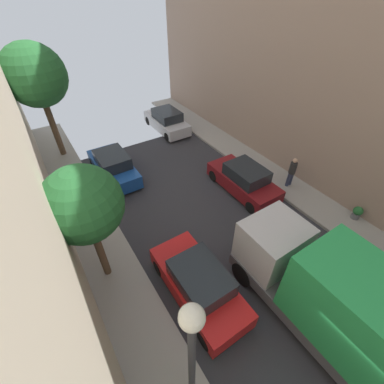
{
  "coord_description": "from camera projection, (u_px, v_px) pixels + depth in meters",
  "views": [
    {
      "loc": [
        -5.56,
        0.46,
        9.12
      ],
      "look_at": [
        -0.03,
        9.0,
        0.5
      ],
      "focal_mm": 24.2,
      "sensor_mm": 36.0,
      "label": 1
    }
  ],
  "objects": [
    {
      "name": "lamp_post",
      "position": [
        192.0,
        353.0,
        4.93
      ],
      "size": [
        0.44,
        0.44,
        5.17
      ],
      "color": "#333338",
      "rests_on": "sidewalk_left"
    },
    {
      "name": "street_tree_0",
      "position": [
        83.0,
        205.0,
        7.85
      ],
      "size": [
        2.5,
        2.5,
        4.87
      ],
      "color": "brown",
      "rests_on": "sidewalk_left"
    },
    {
      "name": "potted_plant_2",
      "position": [
        357.0,
        212.0,
        12.19
      ],
      "size": [
        0.43,
        0.43,
        0.67
      ],
      "color": "slate",
      "rests_on": "sidewalk_right"
    },
    {
      "name": "pedestrian",
      "position": [
        292.0,
        171.0,
        13.76
      ],
      "size": [
        0.4,
        0.36,
        1.72
      ],
      "color": "#2D334C",
      "rests_on": "sidewalk_right"
    },
    {
      "name": "ground",
      "position": [
        352.0,
        363.0,
        7.91
      ],
      "size": [
        32.0,
        32.0,
        0.0
      ],
      "primitive_type": "plane",
      "color": "#2D2D33"
    },
    {
      "name": "parked_car_left_3",
      "position": [
        199.0,
        284.0,
        9.16
      ],
      "size": [
        1.78,
        4.2,
        1.57
      ],
      "color": "red",
      "rests_on": "ground"
    },
    {
      "name": "parked_car_right_3",
      "position": [
        244.0,
        180.0,
        13.77
      ],
      "size": [
        1.78,
        4.2,
        1.57
      ],
      "color": "maroon",
      "rests_on": "ground"
    },
    {
      "name": "parked_car_left_4",
      "position": [
        113.0,
        166.0,
        14.74
      ],
      "size": [
        1.78,
        4.2,
        1.57
      ],
      "color": "#194799",
      "rests_on": "ground"
    },
    {
      "name": "parked_car_right_4",
      "position": [
        167.0,
        121.0,
        19.24
      ],
      "size": [
        1.78,
        4.2,
        1.57
      ],
      "color": "silver",
      "rests_on": "ground"
    },
    {
      "name": "delivery_truck",
      "position": [
        339.0,
        303.0,
        7.52
      ],
      "size": [
        2.26,
        6.6,
        3.38
      ],
      "color": "#4C4C51",
      "rests_on": "ground"
    },
    {
      "name": "street_tree_2",
      "position": [
        35.0,
        76.0,
        13.76
      ],
      "size": [
        3.32,
        3.32,
        6.49
      ],
      "color": "brown",
      "rests_on": "sidewalk_left"
    }
  ]
}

